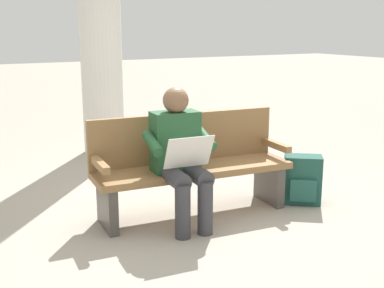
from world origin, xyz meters
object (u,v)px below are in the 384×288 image
person_seated (180,154)px  bench_near (190,164)px  support_pillar (99,14)px  backpack (303,180)px

person_seated → bench_near: bearing=-130.2°
person_seated → support_pillar: (-0.30, -2.77, 1.20)m
bench_near → support_pillar: bearing=-86.6°
bench_near → backpack: (-1.05, 0.32, -0.23)m
person_seated → support_pillar: support_pillar is taller
person_seated → backpack: bearing=-179.7°
bench_near → support_pillar: support_pillar is taller
bench_near → support_pillar: (-0.08, -2.56, 1.37)m
person_seated → backpack: (-1.27, 0.11, -0.40)m
bench_near → person_seated: person_seated is taller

